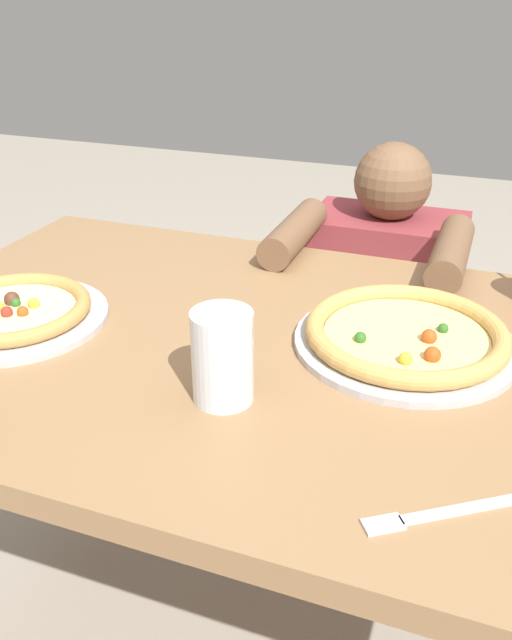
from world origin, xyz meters
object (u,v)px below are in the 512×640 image
(pizza_far, at_px, (406,336))
(water_cup_clear, at_px, (222,356))
(pizza_near, at_px, (13,312))
(fork, at_px, (441,514))
(diner_seated, at_px, (377,343))

(pizza_far, bearing_deg, water_cup_clear, -132.42)
(pizza_near, relative_size, fork, 1.78)
(pizza_near, relative_size, diner_seated, 0.34)
(fork, bearing_deg, water_cup_clear, 157.80)
(pizza_near, bearing_deg, water_cup_clear, -11.99)
(diner_seated, bearing_deg, fork, -76.11)
(pizza_near, relative_size, water_cup_clear, 2.38)
(water_cup_clear, xyz_separation_m, diner_seated, (0.08, 0.80, -0.39))
(pizza_far, relative_size, fork, 1.98)
(pizza_near, height_order, fork, pizza_near)
(diner_seated, bearing_deg, pizza_near, -125.28)
(water_cup_clear, relative_size, fork, 0.75)
(pizza_far, xyz_separation_m, fork, (0.10, -0.36, -0.02))
(pizza_near, bearing_deg, diner_seated, 54.72)
(fork, height_order, diner_seated, diner_seated)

